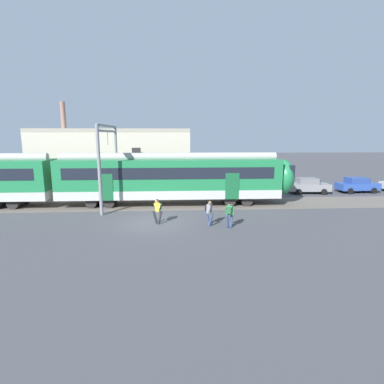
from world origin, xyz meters
name	(u,v)px	position (x,y,z in m)	size (l,w,h in m)	color
ground_plane	(154,223)	(0.00, 0.00, 0.00)	(160.00, 160.00, 0.00)	#424247
track_bed	(37,206)	(-10.03, 5.47, 0.01)	(80.00, 4.40, 0.01)	#605951
pedestrian_yellow	(158,209)	(0.24, -0.18, 0.99)	(0.69, 0.54, 1.67)	#28282D
pedestrian_grey	(209,211)	(3.55, -0.76, 0.99)	(0.56, 0.66, 1.67)	navy
pedestrian_green	(229,213)	(4.76, -1.32, 0.99)	(0.65, 0.58, 1.67)	navy
parked_car_grey	(308,186)	(14.67, 9.54, 0.78)	(4.09, 1.93, 1.54)	gray
parked_car_blue	(357,185)	(19.86, 9.76, 0.78)	(4.07, 1.90, 1.54)	#284799
catenary_gantry	(108,153)	(-3.97, 5.47, 4.31)	(0.24, 6.64, 6.53)	gray
background_building	(113,159)	(-5.37, 14.00, 3.21)	(16.63, 5.00, 9.20)	beige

